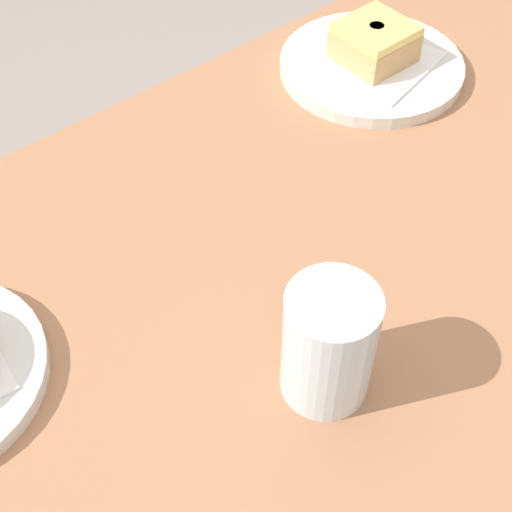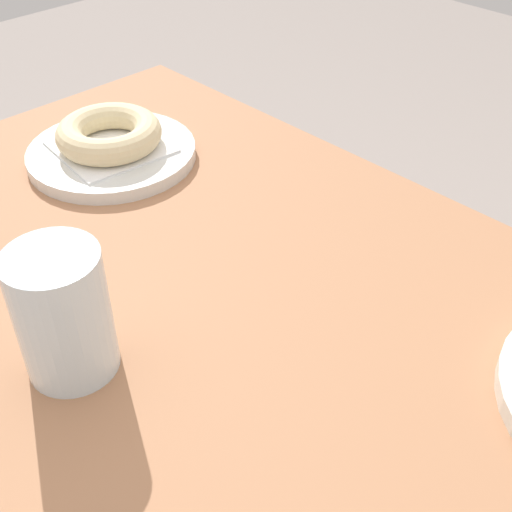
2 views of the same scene
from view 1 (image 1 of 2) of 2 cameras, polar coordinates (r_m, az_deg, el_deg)
ground_plane at (r=1.36m, az=3.88°, el=-19.13°), size 6.00×6.00×0.00m
table at (r=0.81m, az=6.19°, el=-2.18°), size 1.16×0.63×0.73m
plate_glazed_square at (r=0.94m, az=8.89°, el=14.28°), size 0.22×0.22×0.02m
napkin_glazed_square at (r=0.94m, az=8.96°, el=14.75°), size 0.16×0.16×0.00m
donut_glazed_square at (r=0.92m, az=9.14°, el=15.98°), size 0.08×0.08×0.05m
water_glass at (r=0.58m, az=5.62°, el=-6.83°), size 0.07×0.07×0.11m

